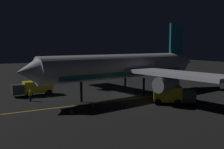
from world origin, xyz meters
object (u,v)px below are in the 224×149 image
ground_crew_worker (30,95)px  traffic_cone_near_right (93,105)px  baggage_truck (34,88)px  traffic_cone_under_wing (72,111)px  traffic_cone_near_left (122,105)px  catering_truck (172,95)px  airliner (126,67)px

ground_crew_worker → traffic_cone_near_right: 10.02m
baggage_truck → traffic_cone_under_wing: 13.80m
baggage_truck → ground_crew_worker: (-4.30, 1.40, -0.32)m
traffic_cone_under_wing → baggage_truck: bearing=6.1°
traffic_cone_near_left → traffic_cone_near_right: same height
traffic_cone_near_left → traffic_cone_near_right: 3.76m
ground_crew_worker → baggage_truck: bearing=-18.0°
ground_crew_worker → traffic_cone_near_left: size_ratio=3.16×
catering_truck → traffic_cone_near_right: size_ratio=10.25×
airliner → traffic_cone_near_left: airliner is taller
baggage_truck → traffic_cone_near_right: size_ratio=11.51×
traffic_cone_near_left → baggage_truck: bearing=31.5°
airliner → baggage_truck: (6.91, 13.10, -3.35)m
catering_truck → baggage_truck: bearing=44.3°
catering_truck → traffic_cone_near_right: 10.79m
baggage_truck → ground_crew_worker: bearing=162.0°
catering_truck → ground_crew_worker: 20.03m
airliner → baggage_truck: size_ratio=5.50×
airliner → traffic_cone_under_wing: 14.14m
ground_crew_worker → traffic_cone_under_wing: bearing=-163.1°
airliner → baggage_truck: bearing=62.2°
traffic_cone_under_wing → traffic_cone_near_left: bearing=-89.9°
ground_crew_worker → traffic_cone_near_right: ground_crew_worker is taller
traffic_cone_near_left → traffic_cone_under_wing: same height
airliner → catering_truck: size_ratio=6.18×
baggage_truck → catering_truck: size_ratio=1.12×
airliner → traffic_cone_near_right: (-5.03, 8.05, -4.30)m
ground_crew_worker → traffic_cone_near_left: (-9.38, -9.79, -0.64)m
catering_truck → traffic_cone_under_wing: 13.87m
baggage_truck → traffic_cone_near_left: 16.07m
catering_truck → traffic_cone_under_wing: bearing=82.3°
airliner → traffic_cone_near_right: 10.43m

